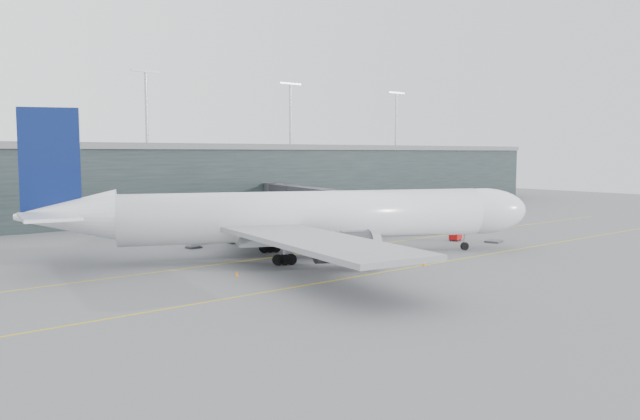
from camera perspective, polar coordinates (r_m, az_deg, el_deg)
ground at (r=84.22m, az=-5.17°, el=-3.89°), size 320.00×320.00×0.00m
taxiline_a at (r=80.97m, az=-3.59°, el=-4.24°), size 160.00×0.25×0.02m
taxiline_b at (r=68.80m, az=4.23°, el=-5.94°), size 160.00×0.25×0.02m
taxiline_lead_main at (r=103.64m, az=-9.07°, el=-2.20°), size 0.25×60.00×0.02m
terminal at (r=135.33m, az=-19.08°, el=2.54°), size 240.00×36.00×29.00m
main_aircraft at (r=79.44m, az=-1.46°, el=-0.64°), size 62.81×57.85×18.49m
jet_bridge at (r=118.91m, az=-1.70°, el=1.34°), size 11.24×45.73×6.99m
gse_cart at (r=97.17m, az=12.29°, el=-2.28°), size 2.44×1.93×1.45m
baggage_dolly at (r=96.92m, az=15.60°, el=-2.76°), size 3.13×2.78×0.26m
uld_a at (r=89.21m, az=-11.49°, el=-2.85°), size 2.02×1.64×1.79m
uld_b at (r=93.52m, az=-10.65°, el=-2.38°), size 2.43×2.04×2.03m
uld_c at (r=93.21m, az=-7.85°, el=-2.39°), size 2.22×1.81×1.96m
cone_nose at (r=100.85m, az=12.46°, el=-2.27°), size 0.45×0.45×0.71m
cone_wing_stbd at (r=74.97m, az=9.50°, el=-4.81°), size 0.44×0.44×0.70m
cone_wing_port at (r=97.52m, az=-4.23°, el=-2.42°), size 0.44×0.44×0.69m
cone_tail at (r=68.42m, az=-7.63°, el=-5.77°), size 0.41×0.41×0.65m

